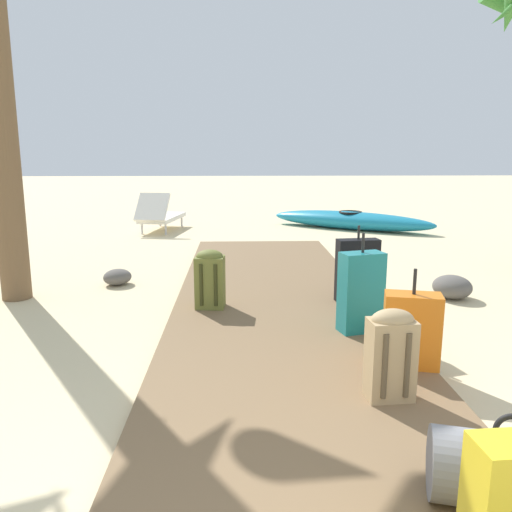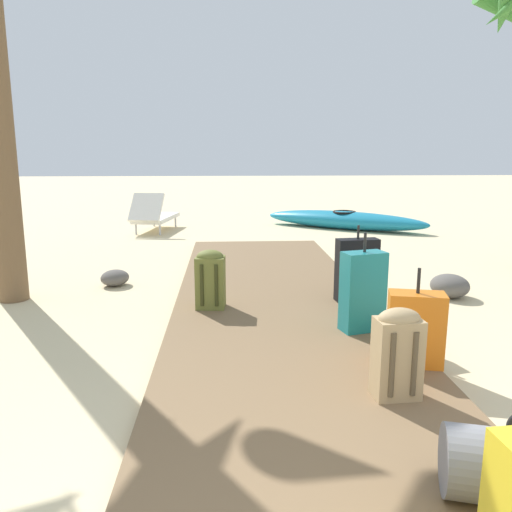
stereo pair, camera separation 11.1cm
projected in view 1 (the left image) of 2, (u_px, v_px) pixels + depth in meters
The scene contains 12 objects.
ground_plane at pixel (285, 351), 4.07m from camera, with size 60.00×60.00×0.00m, color beige.
boardwalk at pixel (277, 316), 4.83m from camera, with size 2.03×7.78×0.08m, color brown.
duffel_bag_grey at pixel (509, 473), 2.15m from camera, with size 0.71×0.50×0.44m.
suitcase_orange at pixel (412, 330), 3.57m from camera, with size 0.42×0.29×0.71m.
suitcase_teal at pixel (361, 292), 4.25m from camera, with size 0.40×0.28×0.85m.
backpack_tan at pixel (391, 352), 3.08m from camera, with size 0.29×0.22×0.58m.
suitcase_black at pixel (357, 270), 5.11m from camera, with size 0.44×0.21×0.78m.
backpack_olive at pixel (210, 277), 4.91m from camera, with size 0.30×0.26×0.58m.
lounge_chair at pixel (160, 215), 10.16m from camera, with size 0.85×1.61×0.80m.
kayak at pixel (350, 220), 10.48m from camera, with size 3.32×2.47×0.37m.
rock_right_near at pixel (452, 287), 5.53m from camera, with size 0.40×0.43×0.26m, color #5B5651.
rock_left_near at pixel (117, 277), 6.10m from camera, with size 0.32×0.35×0.19m, color #5B5651.
Camera 1 is at (-0.37, -0.71, 1.59)m, focal length 35.31 mm.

